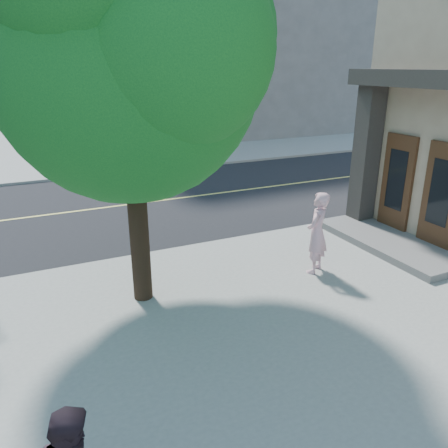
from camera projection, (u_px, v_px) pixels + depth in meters
name	position (u px, v px, depth m)	size (l,w,h in m)	color
sidewalk_ne	(200.00, 128.00, 33.31)	(29.00, 25.00, 0.12)	gray
filler_ne	(202.00, 27.00, 31.54)	(18.00, 16.00, 14.00)	slate
man_on_phone	(317.00, 233.00, 9.65)	(0.67, 0.44, 1.84)	#E1A8B4
street_tree	(133.00, 36.00, 7.27)	(5.65, 5.14, 7.50)	black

